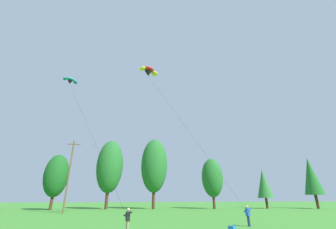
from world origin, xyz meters
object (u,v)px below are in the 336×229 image
(parafoil_kite_mid_red_yellow, at_px, (149,71))
(parafoil_kite_high_teal, at_px, (70,81))
(kite_flyer_near, at_px, (128,219))
(utility_pole, at_px, (69,173))
(kite_flyer_mid, at_px, (248,214))
(picnic_cooler, at_px, (232,228))

(parafoil_kite_mid_red_yellow, bearing_deg, parafoil_kite_high_teal, 160.57)
(kite_flyer_near, xyz_separation_m, parafoil_kite_high_teal, (-10.91, 15.97, 19.21))
(utility_pole, bearing_deg, kite_flyer_near, -64.46)
(kite_flyer_near, bearing_deg, parafoil_kite_mid_red_yellow, 81.98)
(kite_flyer_mid, relative_size, picnic_cooler, 3.25)
(utility_pole, height_order, kite_flyer_mid, utility_pole)
(utility_pole, xyz_separation_m, kite_flyer_near, (10.32, -21.59, -5.04))
(kite_flyer_mid, bearing_deg, parafoil_kite_high_teal, 148.43)
(parafoil_kite_mid_red_yellow, height_order, picnic_cooler, parafoil_kite_mid_red_yellow)
(kite_flyer_mid, height_order, parafoil_kite_high_teal, parafoil_kite_high_teal)
(kite_flyer_mid, distance_m, parafoil_kite_mid_red_yellow, 23.10)
(utility_pole, xyz_separation_m, parafoil_kite_high_teal, (-0.59, -5.62, 14.17))
(utility_pole, relative_size, kite_flyer_mid, 6.82)
(kite_flyer_near, bearing_deg, kite_flyer_mid, 14.87)
(utility_pole, bearing_deg, picnic_cooler, -48.97)
(parafoil_kite_high_teal, height_order, picnic_cooler, parafoil_kite_high_teal)
(utility_pole, bearing_deg, parafoil_kite_mid_red_yellow, -40.06)
(kite_flyer_near, relative_size, picnic_cooler, 3.25)
(kite_flyer_mid, relative_size, parafoil_kite_mid_red_yellow, 0.09)
(utility_pole, relative_size, kite_flyer_near, 6.82)
(kite_flyer_mid, bearing_deg, kite_flyer_near, -165.13)
(parafoil_kite_mid_red_yellow, bearing_deg, kite_flyer_near, -98.02)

